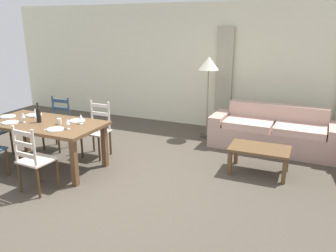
{
  "coord_description": "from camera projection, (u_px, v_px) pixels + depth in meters",
  "views": [
    {
      "loc": [
        2.59,
        -3.85,
        2.21
      ],
      "look_at": [
        0.65,
        0.59,
        0.75
      ],
      "focal_mm": 35.57,
      "sensor_mm": 36.0,
      "label": 1
    }
  ],
  "objects": [
    {
      "name": "wine_glass_far_right",
      "position": [
        81.0,
        117.0,
        5.12
      ],
      "size": [
        0.06,
        0.06,
        0.16
      ],
      "color": "white",
      "rests_on": "dining_table"
    },
    {
      "name": "fork_near_left",
      "position": [
        3.0,
        122.0,
        5.26
      ],
      "size": [
        0.02,
        0.17,
        0.01
      ],
      "primitive_type": "cube",
      "rotation": [
        0.0,
        0.0,
        -0.03
      ],
      "color": "silver",
      "rests_on": "dining_table"
    },
    {
      "name": "dinner_plate_far_right",
      "position": [
        77.0,
        121.0,
        5.3
      ],
      "size": [
        0.24,
        0.24,
        0.02
      ],
      "primitive_type": "cylinder",
      "color": "white",
      "rests_on": "dining_table"
    },
    {
      "name": "dining_chair_far_left",
      "position": [
        58.0,
        123.0,
        6.15
      ],
      "size": [
        0.42,
        0.41,
        0.96
      ],
      "color": "#2E445A",
      "rests_on": "ground_plane"
    },
    {
      "name": "fork_near_right",
      "position": [
        48.0,
        129.0,
        4.92
      ],
      "size": [
        0.03,
        0.17,
        0.01
      ],
      "primitive_type": "cube",
      "rotation": [
        0.0,
        0.0,
        0.07
      ],
      "color": "silver",
      "rests_on": "dining_table"
    },
    {
      "name": "fork_head_west",
      "position": [
        2.0,
        116.0,
        5.61
      ],
      "size": [
        0.02,
        0.17,
        0.01
      ],
      "primitive_type": "cube",
      "rotation": [
        0.0,
        0.0,
        0.02
      ],
      "color": "silver",
      "rests_on": "dining_table"
    },
    {
      "name": "dinner_plate_near_right",
      "position": [
        56.0,
        129.0,
        4.86
      ],
      "size": [
        0.24,
        0.24,
        0.02
      ],
      "primitive_type": "cylinder",
      "color": "white",
      "rests_on": "dining_table"
    },
    {
      "name": "dinner_plate_head_west",
      "position": [
        8.0,
        116.0,
        5.55
      ],
      "size": [
        0.24,
        0.24,
        0.02
      ],
      "primitive_type": "cylinder",
      "color": "white",
      "rests_on": "dining_table"
    },
    {
      "name": "wine_glass_near_left",
      "position": [
        23.0,
        115.0,
        5.22
      ],
      "size": [
        0.06,
        0.06,
        0.16
      ],
      "color": "white",
      "rests_on": "dining_table"
    },
    {
      "name": "wall_far",
      "position": [
        190.0,
        66.0,
        7.51
      ],
      "size": [
        9.6,
        0.16,
        2.7
      ],
      "primitive_type": "cube",
      "color": "beige",
      "rests_on": "ground_plane"
    },
    {
      "name": "coffee_cup_primary",
      "position": [
        59.0,
        121.0,
        5.14
      ],
      "size": [
        0.07,
        0.07,
        0.09
      ],
      "primitive_type": "cylinder",
      "color": "beige",
      "rests_on": "dining_table"
    },
    {
      "name": "wine_glass_near_right",
      "position": [
        68.0,
        122.0,
        4.87
      ],
      "size": [
        0.06,
        0.06,
        0.16
      ],
      "color": "white",
      "rests_on": "dining_table"
    },
    {
      "name": "dinner_plate_near_left",
      "position": [
        10.0,
        123.0,
        5.2
      ],
      "size": [
        0.24,
        0.24,
        0.02
      ],
      "primitive_type": "cylinder",
      "color": "white",
      "rests_on": "dining_table"
    },
    {
      "name": "couch",
      "position": [
        274.0,
        134.0,
        6.18
      ],
      "size": [
        2.3,
        0.87,
        0.8
      ],
      "color": "tan",
      "rests_on": "ground_plane"
    },
    {
      "name": "coffee_table",
      "position": [
        259.0,
        151.0,
        5.12
      ],
      "size": [
        0.9,
        0.56,
        0.42
      ],
      "color": "brown",
      "rests_on": "ground_plane"
    },
    {
      "name": "dining_chair_near_right",
      "position": [
        34.0,
        159.0,
        4.5
      ],
      "size": [
        0.45,
        0.43,
        0.96
      ],
      "color": "beige",
      "rests_on": "ground_plane"
    },
    {
      "name": "dinner_plate_far_left",
      "position": [
        34.0,
        115.0,
        5.64
      ],
      "size": [
        0.24,
        0.24,
        0.02
      ],
      "primitive_type": "cylinder",
      "color": "white",
      "rests_on": "dining_table"
    },
    {
      "name": "wine_bottle",
      "position": [
        39.0,
        115.0,
        5.22
      ],
      "size": [
        0.07,
        0.07,
        0.32
      ],
      "color": "black",
      "rests_on": "dining_table"
    },
    {
      "name": "dining_chair_far_right",
      "position": [
        97.0,
        129.0,
        5.8
      ],
      "size": [
        0.42,
        0.4,
        0.96
      ],
      "color": "silver",
      "rests_on": "ground_plane"
    },
    {
      "name": "standing_lamp",
      "position": [
        209.0,
        68.0,
        6.53
      ],
      "size": [
        0.4,
        0.4,
        1.64
      ],
      "color": "#332D28",
      "rests_on": "ground_plane"
    },
    {
      "name": "dining_table",
      "position": [
        45.0,
        127.0,
        5.28
      ],
      "size": [
        1.9,
        0.96,
        0.75
      ],
      "color": "brown",
      "rests_on": "ground_plane"
    },
    {
      "name": "fork_far_left",
      "position": [
        28.0,
        114.0,
        5.7
      ],
      "size": [
        0.03,
        0.17,
        0.01
      ],
      "primitive_type": "cube",
      "rotation": [
        0.0,
        0.0,
        0.09
      ],
      "color": "silver",
      "rests_on": "dining_table"
    },
    {
      "name": "fork_far_right",
      "position": [
        70.0,
        120.0,
        5.36
      ],
      "size": [
        0.02,
        0.17,
        0.01
      ],
      "primitive_type": "cube",
      "rotation": [
        0.0,
        0.0,
        0.04
      ],
      "color": "silver",
      "rests_on": "dining_table"
    },
    {
      "name": "curtain_panel_left",
      "position": [
        224.0,
        80.0,
        7.14
      ],
      "size": [
        0.35,
        0.08,
        2.2
      ],
      "primitive_type": "cube",
      "color": "#AEAC90",
      "rests_on": "ground_plane"
    },
    {
      "name": "ground_plane",
      "position": [
        113.0,
        180.0,
        5.01
      ],
      "size": [
        9.6,
        9.6,
        0.02
      ],
      "primitive_type": "cube",
      "color": "#494136"
    },
    {
      "name": "wine_glass_far_left",
      "position": [
        35.0,
        111.0,
        5.48
      ],
      "size": [
        0.06,
        0.06,
        0.16
      ],
      "color": "white",
      "rests_on": "dining_table"
    }
  ]
}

